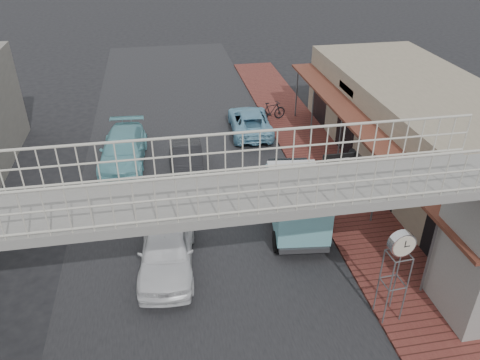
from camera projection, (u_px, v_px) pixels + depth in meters
name	position (u px, v px, depth m)	size (l,w,h in m)	color
ground	(203.00, 258.00, 17.03)	(120.00, 120.00, 0.00)	black
road_strip	(203.00, 258.00, 17.02)	(10.00, 60.00, 0.01)	black
sidewalk	(343.00, 196.00, 20.53)	(3.00, 40.00, 0.10)	brown
shophouse_row	(434.00, 138.00, 21.06)	(7.20, 18.00, 4.00)	gray
footbridge	(216.00, 262.00, 12.02)	(16.40, 2.40, 6.34)	gray
white_hatchback	(167.00, 248.00, 16.29)	(1.86, 4.62, 1.57)	white
dark_sedan	(188.00, 161.00, 22.08)	(1.37, 3.93, 1.30)	black
angkot_curb	(250.00, 121.00, 26.13)	(2.14, 4.65, 1.29)	#7DBCD9
angkot_far	(123.00, 149.00, 22.93)	(2.08, 5.12, 1.49)	#73BDC7
angkot_van	(296.00, 197.00, 18.01)	(2.46, 4.60, 2.16)	black
motorcycle_near	(309.00, 173.00, 21.18)	(0.65, 1.87, 0.98)	black
motorcycle_far	(271.00, 111.00, 27.32)	(0.54, 1.90, 1.14)	black
street_clock	(401.00, 248.00, 13.22)	(0.79, 0.66, 3.19)	#59595B
arrow_sign	(358.00, 164.00, 17.53)	(1.85, 1.16, 3.23)	#59595B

